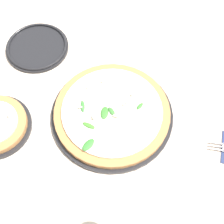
{
  "coord_description": "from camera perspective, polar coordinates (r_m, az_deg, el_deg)",
  "views": [
    {
      "loc": [
        -0.09,
        0.4,
        0.78
      ],
      "look_at": [
        -0.0,
        0.0,
        0.03
      ],
      "focal_mm": 50.0,
      "sensor_mm": 36.0,
      "label": 1
    }
  ],
  "objects": [
    {
      "name": "pizza_arugula_main",
      "position": [
        0.87,
        -0.01,
        -0.42
      ],
      "size": [
        0.34,
        0.34,
        0.05
      ],
      "color": "black",
      "rests_on": "ground_plane"
    },
    {
      "name": "side_plate_white",
      "position": [
        1.04,
        -13.53,
        11.51
      ],
      "size": [
        0.2,
        0.2,
        0.02
      ],
      "color": "black",
      "rests_on": "ground_plane"
    },
    {
      "name": "ground_plane",
      "position": [
        0.88,
        0.0,
        -0.74
      ],
      "size": [
        6.0,
        6.0,
        0.0
      ],
      "primitive_type": "plane",
      "color": "beige"
    }
  ]
}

